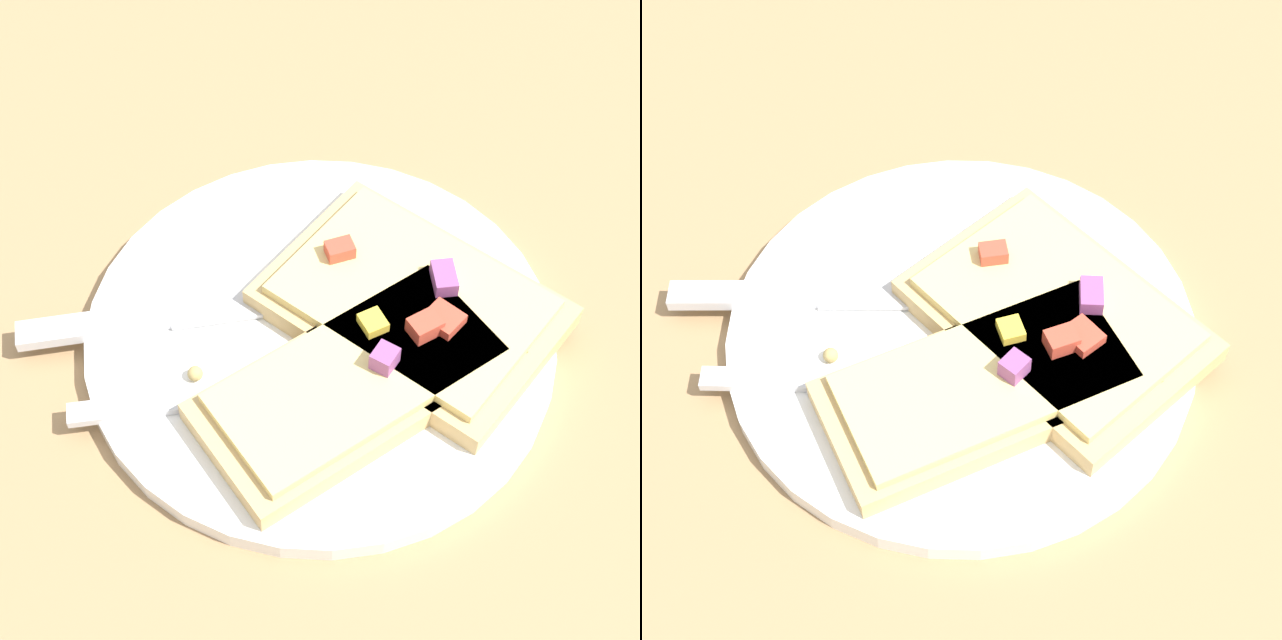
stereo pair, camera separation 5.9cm
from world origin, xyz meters
TOP-DOWN VIEW (x-y plane):
  - ground_plane at (0.00, 0.00)m, footprint 4.00×4.00m
  - plate at (0.00, 0.00)m, footprint 0.26×0.26m
  - fork at (0.03, -0.03)m, footprint 0.08×0.21m
  - knife at (-0.04, -0.06)m, footprint 0.08×0.22m
  - pizza_slice_main at (0.01, 0.05)m, footprint 0.19×0.17m
  - pizza_slice_corner at (0.04, 0.00)m, footprint 0.11×0.18m
  - crumb_scatter at (0.04, 0.00)m, footprint 0.08×0.14m

SIDE VIEW (x-z plane):
  - ground_plane at x=0.00m, z-range 0.00..0.00m
  - plate at x=0.00m, z-range 0.00..0.01m
  - fork at x=0.03m, z-range 0.01..0.02m
  - knife at x=-0.04m, z-range 0.01..0.02m
  - crumb_scatter at x=0.04m, z-range 0.01..0.02m
  - pizza_slice_corner at x=0.04m, z-range 0.01..0.04m
  - pizza_slice_main at x=0.01m, z-range 0.01..0.04m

